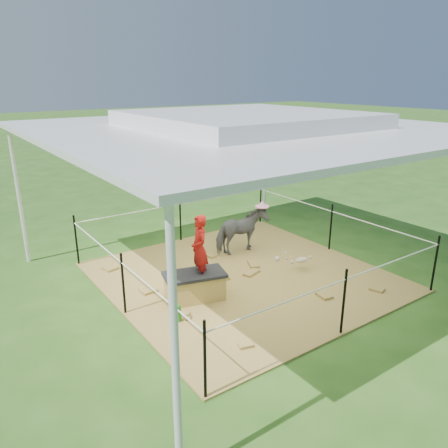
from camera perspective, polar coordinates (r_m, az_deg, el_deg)
ground at (r=7.93m, az=2.51°, el=-6.97°), size 90.00×90.00×0.00m
hay_patch at (r=7.92m, az=2.51°, el=-6.87°), size 4.60×4.60×0.03m
canopy_tent at (r=7.19m, az=2.81°, el=12.77°), size 6.30×6.30×2.90m
rope_fence at (r=7.67m, az=2.57°, el=-2.63°), size 4.54×4.54×1.00m
straw_bale at (r=7.07m, az=-3.83°, el=-8.26°), size 0.99×0.67×0.40m
dark_cloth at (r=6.97m, az=-3.87°, el=-6.60°), size 1.06×0.74×0.05m
woman at (r=6.81m, az=-3.25°, el=-2.45°), size 0.35×0.45×1.09m
green_bottle at (r=6.52m, az=-5.93°, el=-11.55°), size 0.09×0.09×0.25m
pony at (r=8.77m, az=2.30°, el=-0.96°), size 1.08×0.50×0.91m
pink_hat at (r=8.61m, az=2.35°, el=2.31°), size 0.28×0.28×0.13m
foal at (r=8.19m, az=10.11°, el=-4.49°), size 0.86×0.59×0.44m
trash_barrel at (r=14.55m, az=2.38°, el=6.72°), size 0.63×0.63×0.87m
picnic_table_near at (r=15.65m, az=-10.63°, el=7.22°), size 2.30×1.86×0.85m
picnic_table_far at (r=17.72m, az=-2.27°, el=8.67°), size 2.11×1.77×0.75m
distant_person at (r=14.53m, az=-9.59°, el=7.07°), size 0.70×0.64×1.17m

